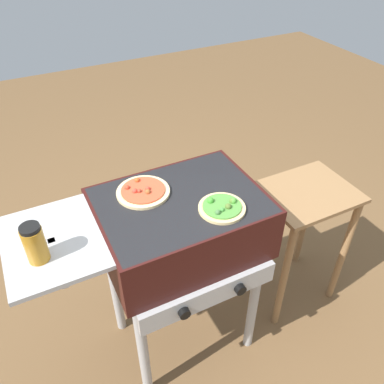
# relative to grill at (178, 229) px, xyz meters

# --- Properties ---
(ground_plane) EXTENTS (8.00, 8.00, 0.00)m
(ground_plane) POSITION_rel_grill_xyz_m (0.01, 0.00, -0.76)
(ground_plane) COLOR brown
(grill) EXTENTS (0.96, 0.53, 0.90)m
(grill) POSITION_rel_grill_xyz_m (0.00, 0.00, 0.00)
(grill) COLOR #38110F
(grill) RESTS_ON ground_plane
(pizza_veggie) EXTENTS (0.17, 0.17, 0.03)m
(pizza_veggie) POSITION_rel_grill_xyz_m (0.13, -0.11, 0.15)
(pizza_veggie) COLOR #E0C17F
(pizza_veggie) RESTS_ON grill
(pizza_pepperoni) EXTENTS (0.21, 0.21, 0.03)m
(pizza_pepperoni) POSITION_rel_grill_xyz_m (-0.10, 0.11, 0.15)
(pizza_pepperoni) COLOR beige
(pizza_pepperoni) RESTS_ON grill
(sauce_jar) EXTENTS (0.07, 0.07, 0.14)m
(sauce_jar) POSITION_rel_grill_xyz_m (-0.51, -0.06, 0.21)
(sauce_jar) COLOR #B77A1E
(sauce_jar) RESTS_ON grill
(prep_table) EXTENTS (0.44, 0.36, 0.71)m
(prep_table) POSITION_rel_grill_xyz_m (0.67, 0.00, -0.24)
(prep_table) COLOR olive
(prep_table) RESTS_ON ground_plane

